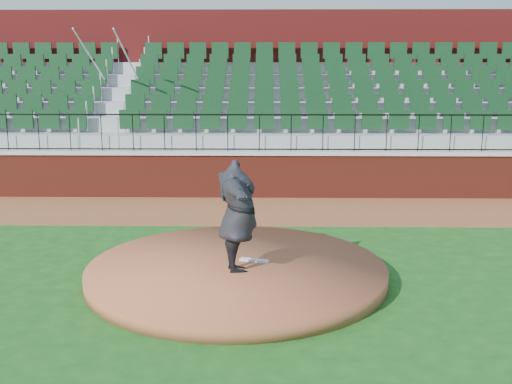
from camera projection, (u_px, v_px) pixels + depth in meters
ground at (255, 285)px, 10.50m from camera, size 90.00×90.00×0.00m
warning_track at (259, 210)px, 15.78m from camera, size 34.00×3.20×0.01m
field_wall at (259, 176)px, 17.23m from camera, size 34.00×0.35×1.20m
wall_cap at (259, 153)px, 17.09m from camera, size 34.00×0.45×0.10m
wall_railing at (259, 133)px, 16.98m from camera, size 34.00×0.05×1.00m
seating_stands at (260, 107)px, 19.54m from camera, size 34.00×5.10×4.60m
concourse_wall at (261, 89)px, 22.19m from camera, size 34.00×0.50×5.50m
pitchers_mound at (237, 272)px, 10.79m from camera, size 5.21×5.21×0.25m
pitching_rubber at (254, 260)px, 10.95m from camera, size 0.53×0.27×0.03m
pitcher at (238, 216)px, 10.28m from camera, size 1.12×2.43×1.91m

